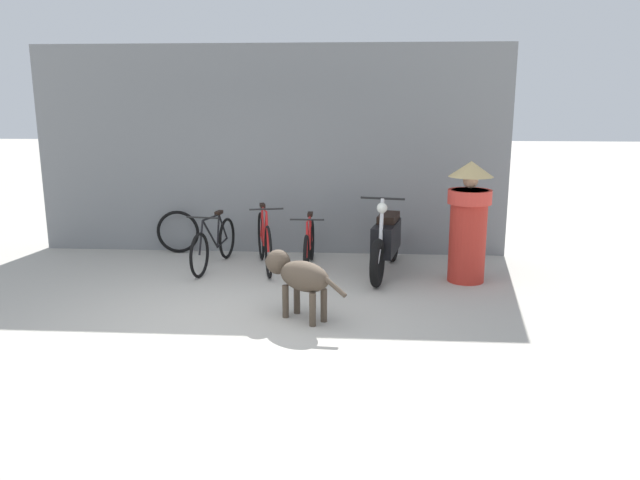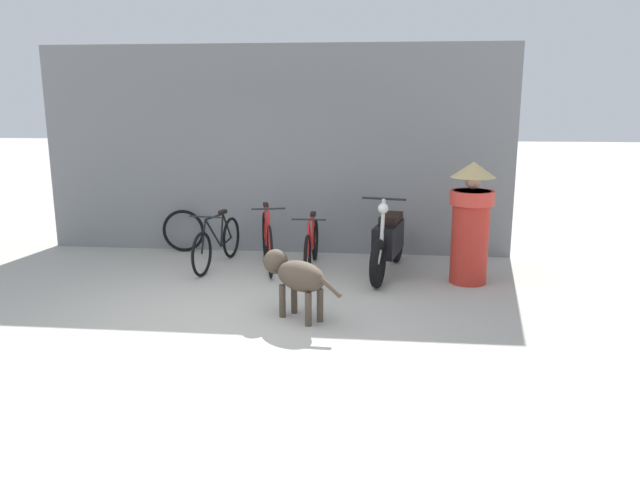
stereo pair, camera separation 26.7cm
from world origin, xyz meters
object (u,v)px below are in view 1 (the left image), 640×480
object	(u,v)px
bicycle_0	(214,244)
motorcycle	(386,242)
bicycle_1	(264,242)
stray_dog	(298,275)
person_in_robes	(469,219)
spare_tire_left	(178,232)
bicycle_2	(309,247)

from	to	relation	value
bicycle_0	motorcycle	size ratio (longest dim) A/B	0.86
bicycle_0	bicycle_1	bearing A→B (deg)	97.66
motorcycle	stray_dog	xyz separation A→B (m)	(-1.03, -1.88, 0.04)
stray_dog	person_in_robes	size ratio (longest dim) A/B	0.62
bicycle_0	person_in_robes	world-z (taller)	person_in_robes
motorcycle	person_in_robes	size ratio (longest dim) A/B	1.23
stray_dog	person_in_robes	bearing A→B (deg)	-105.09
spare_tire_left	motorcycle	bearing A→B (deg)	-16.66
motorcycle	spare_tire_left	distance (m)	3.36
bicycle_0	stray_dog	size ratio (longest dim) A/B	1.69
person_in_robes	spare_tire_left	world-z (taller)	person_in_robes
bicycle_0	stray_dog	world-z (taller)	bicycle_0
bicycle_2	person_in_robes	distance (m)	2.23
person_in_robes	spare_tire_left	bearing A→B (deg)	21.22
stray_dog	bicycle_0	bearing A→B (deg)	-17.09
bicycle_0	bicycle_1	size ratio (longest dim) A/B	1.00
bicycle_1	motorcycle	xyz separation A→B (m)	(1.72, -0.15, 0.06)
bicycle_0	spare_tire_left	world-z (taller)	bicycle_0
stray_dog	spare_tire_left	xyz separation A→B (m)	(-2.19, 2.84, -0.16)
bicycle_2	spare_tire_left	distance (m)	2.30
bicycle_1	stray_dog	world-z (taller)	bicycle_1
bicycle_1	spare_tire_left	distance (m)	1.70
bicycle_1	motorcycle	bearing A→B (deg)	70.17
motorcycle	spare_tire_left	bearing A→B (deg)	-95.36
bicycle_2	spare_tire_left	world-z (taller)	bicycle_2
bicycle_0	bicycle_2	world-z (taller)	bicycle_0
bicycle_2	bicycle_0	bearing A→B (deg)	-92.37
motorcycle	spare_tire_left	xyz separation A→B (m)	(-3.21, 0.96, -0.12)
bicycle_0	motorcycle	xyz separation A→B (m)	(2.45, -0.15, 0.12)
bicycle_0	person_in_robes	distance (m)	3.57
bicycle_0	bicycle_2	distance (m)	1.37
spare_tire_left	stray_dog	bearing A→B (deg)	-52.37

